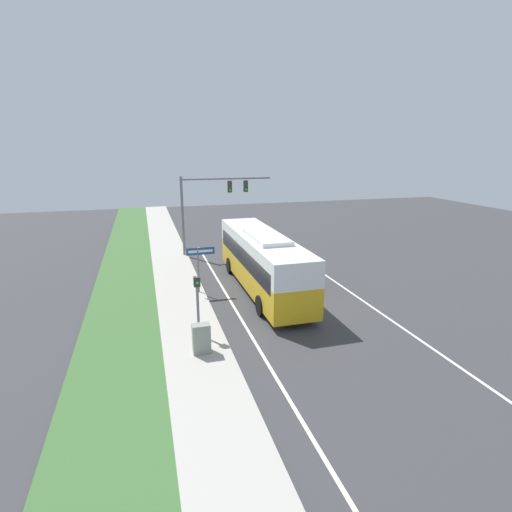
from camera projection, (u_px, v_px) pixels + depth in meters
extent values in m
plane|color=#38383A|center=(304.00, 308.00, 21.49)|extent=(80.00, 80.00, 0.00)
cube|color=#ADA89E|center=(188.00, 320.00, 19.84)|extent=(2.80, 80.00, 0.12)
cube|color=#3D6633|center=(121.00, 328.00, 19.00)|extent=(3.60, 80.00, 0.10)
cube|color=silver|center=(239.00, 315.00, 20.54)|extent=(0.14, 30.00, 0.01)
cube|color=silver|center=(363.00, 301.00, 22.44)|extent=(0.14, 30.00, 0.01)
cube|color=gold|center=(262.00, 271.00, 24.01)|extent=(2.49, 11.96, 1.64)
cube|color=white|center=(262.00, 247.00, 23.61)|extent=(2.49, 11.96, 1.34)
cube|color=black|center=(262.00, 254.00, 23.74)|extent=(2.53, 11.01, 1.01)
cube|color=white|center=(267.00, 237.00, 22.57)|extent=(1.74, 4.19, 0.24)
cylinder|color=black|center=(230.00, 266.00, 27.31)|extent=(0.28, 1.06, 1.06)
cylinder|color=black|center=(263.00, 263.00, 27.94)|extent=(0.28, 1.06, 1.06)
cylinder|color=black|center=(260.00, 306.00, 20.43)|extent=(0.28, 1.06, 1.06)
cylinder|color=black|center=(304.00, 301.00, 21.06)|extent=(0.28, 1.06, 1.06)
cylinder|color=slate|center=(183.00, 217.00, 30.86)|extent=(0.20, 0.20, 6.23)
cylinder|color=slate|center=(227.00, 179.00, 31.03)|extent=(7.05, 0.14, 0.14)
cube|color=#2D2D2D|center=(230.00, 187.00, 31.26)|extent=(0.32, 0.28, 0.90)
sphere|color=#1ED838|center=(230.00, 190.00, 31.16)|extent=(0.18, 0.18, 0.18)
cube|color=#2D2D2D|center=(246.00, 186.00, 31.60)|extent=(0.32, 0.28, 0.90)
sphere|color=#1ED838|center=(246.00, 190.00, 31.50)|extent=(0.18, 0.18, 0.18)
cylinder|color=slate|center=(198.00, 308.00, 17.78)|extent=(0.12, 0.12, 2.91)
cube|color=#2D2D2D|center=(197.00, 282.00, 17.45)|extent=(0.28, 0.24, 0.44)
sphere|color=#1ED838|center=(197.00, 283.00, 17.31)|extent=(0.14, 0.14, 0.14)
cylinder|color=slate|center=(198.00, 271.00, 23.20)|extent=(0.08, 0.08, 2.85)
cube|color=#19478C|center=(200.00, 251.00, 22.93)|extent=(1.64, 0.03, 0.43)
cube|color=white|center=(200.00, 251.00, 22.91)|extent=(1.39, 0.01, 0.15)
cube|color=gray|center=(201.00, 338.00, 16.45)|extent=(0.73, 0.47, 1.26)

